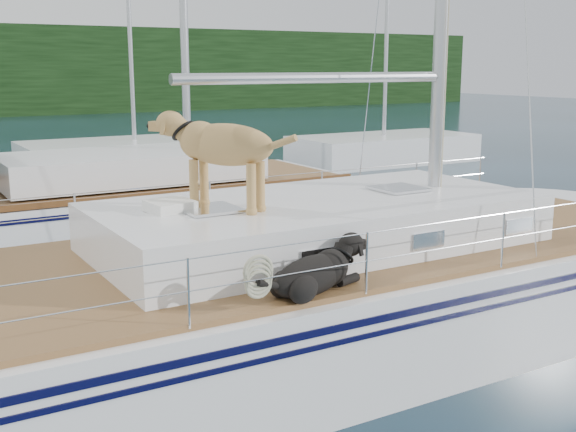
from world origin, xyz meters
TOP-DOWN VIEW (x-y plane):
  - ground at (0.00, 0.00)m, footprint 120.00×120.00m
  - main_sailboat at (0.08, -0.00)m, footprint 12.00×3.87m
  - neighbor_sailboat at (-0.44, 6.40)m, footprint 11.00×3.50m
  - bg_boat_center at (4.00, 16.00)m, footprint 7.20×3.00m
  - bg_boat_east at (12.00, 13.00)m, footprint 6.40×3.00m

SIDE VIEW (x-z plane):
  - ground at x=0.00m, z-range 0.00..0.00m
  - bg_boat_center at x=4.00m, z-range -5.37..6.28m
  - bg_boat_east at x=12.00m, z-range -5.37..6.28m
  - neighbor_sailboat at x=-0.44m, z-range -6.02..7.28m
  - main_sailboat at x=0.08m, z-range -6.32..7.69m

